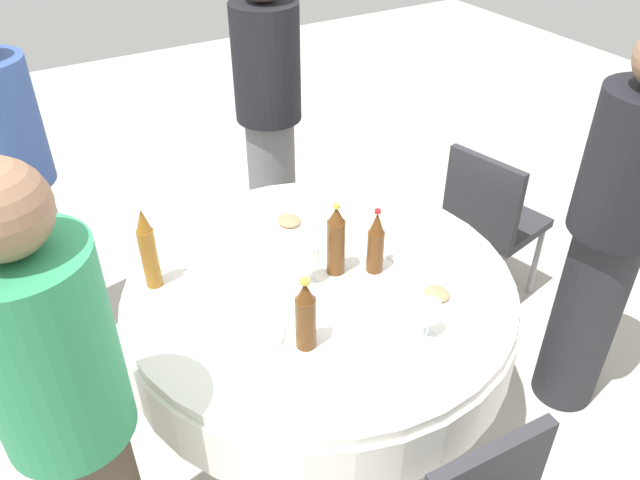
% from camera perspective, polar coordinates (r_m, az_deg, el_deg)
% --- Properties ---
extents(ground_plane, '(10.00, 10.00, 0.00)m').
position_cam_1_polar(ground_plane, '(2.86, -0.00, -15.15)').
color(ground_plane, '#B7B2A8').
extents(dining_table, '(1.47, 1.47, 0.74)m').
position_cam_1_polar(dining_table, '(2.44, -0.00, -6.23)').
color(dining_table, white).
rests_on(dining_table, ground_plane).
extents(bottle_amber_mid, '(0.06, 0.06, 0.34)m').
position_cam_1_polar(bottle_amber_mid, '(2.30, -15.30, -0.85)').
color(bottle_amber_mid, '#8C5619').
rests_on(bottle_amber_mid, dining_table).
extents(bottle_brown_east, '(0.06, 0.06, 0.27)m').
position_cam_1_polar(bottle_brown_east, '(2.32, 5.07, -0.28)').
color(bottle_brown_east, '#593314').
rests_on(bottle_brown_east, dining_table).
extents(bottle_brown_inner, '(0.07, 0.07, 0.30)m').
position_cam_1_polar(bottle_brown_inner, '(2.30, 1.45, -0.11)').
color(bottle_brown_inner, '#593314').
rests_on(bottle_brown_inner, dining_table).
extents(bottle_brown_north, '(0.07, 0.07, 0.27)m').
position_cam_1_polar(bottle_brown_north, '(2.00, -1.32, -6.87)').
color(bottle_brown_north, '#593314').
rests_on(bottle_brown_north, dining_table).
extents(wine_glass_north, '(0.07, 0.07, 0.16)m').
position_cam_1_polar(wine_glass_north, '(2.27, -0.97, -1.61)').
color(wine_glass_north, white).
rests_on(wine_glass_north, dining_table).
extents(wine_glass_right, '(0.06, 0.06, 0.15)m').
position_cam_1_polar(wine_glass_right, '(2.08, 9.93, -6.45)').
color(wine_glass_right, white).
rests_on(wine_glass_right, dining_table).
extents(plate_near, '(0.25, 0.25, 0.02)m').
position_cam_1_polar(plate_near, '(2.13, -6.51, -8.29)').
color(plate_near, white).
rests_on(plate_near, dining_table).
extents(plate_front, '(0.21, 0.21, 0.04)m').
position_cam_1_polar(plate_front, '(2.28, 10.53, -5.07)').
color(plate_front, white).
rests_on(plate_front, dining_table).
extents(plate_south, '(0.22, 0.22, 0.02)m').
position_cam_1_polar(plate_south, '(2.51, 8.14, -0.77)').
color(plate_south, white).
rests_on(plate_south, dining_table).
extents(plate_left, '(0.24, 0.24, 0.04)m').
position_cam_1_polar(plate_left, '(2.62, -2.82, 1.52)').
color(plate_left, white).
rests_on(plate_left, dining_table).
extents(fork_east, '(0.14, 0.14, 0.00)m').
position_cam_1_polar(fork_east, '(2.07, 3.75, -9.79)').
color(fork_east, silver).
rests_on(fork_east, dining_table).
extents(person_mid, '(0.34, 0.34, 1.59)m').
position_cam_1_polar(person_mid, '(2.99, -25.71, 4.20)').
color(person_mid, slate).
rests_on(person_mid, ground_plane).
extents(person_east, '(0.34, 0.34, 1.65)m').
position_cam_1_polar(person_east, '(2.60, 24.89, 0.54)').
color(person_east, '#26262B').
rests_on(person_east, ground_plane).
extents(person_inner, '(0.34, 0.34, 1.65)m').
position_cam_1_polar(person_inner, '(3.34, -4.66, 11.49)').
color(person_inner, slate).
rests_on(person_inner, ground_plane).
extents(person_north, '(0.34, 0.34, 1.62)m').
position_cam_1_polar(person_north, '(1.87, -21.72, -14.53)').
color(person_north, '#4C3F33').
rests_on(person_north, ground_plane).
extents(chair_rear, '(0.48, 0.48, 0.87)m').
position_cam_1_polar(chair_rear, '(3.20, 15.12, 2.10)').
color(chair_rear, '#2D2D33').
rests_on(chair_rear, ground_plane).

